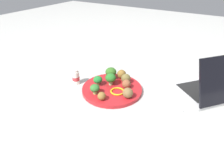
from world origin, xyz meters
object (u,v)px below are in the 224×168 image
at_px(meatball_center, 126,78).
at_px(broccoli_floret_back_left, 111,72).
at_px(pepper_ring_back_right, 117,91).
at_px(meatball_back_left, 128,93).
at_px(knife, 168,112).
at_px(plate, 112,89).
at_px(meatball_back_right, 122,74).
at_px(yogurt_bottle, 76,77).
at_px(broccoli_floret_front_right, 111,78).
at_px(laptop, 217,86).
at_px(broccoli_floret_center, 95,88).
at_px(meatball_mid_right, 126,84).
at_px(broccoli_floret_mid_left, 98,80).
at_px(napkin, 167,110).
at_px(meatball_far_rim, 102,96).
at_px(fork, 170,107).

bearing_deg(meatball_center, broccoli_floret_back_left, 179.57).
bearing_deg(pepper_ring_back_right, meatball_back_left, -11.94).
xyz_separation_m(broccoli_floret_back_left, knife, (0.33, -0.10, -0.04)).
xyz_separation_m(plate, meatball_back_right, (-0.01, 0.10, 0.03)).
xyz_separation_m(plate, yogurt_bottle, (-0.19, -0.04, 0.03)).
bearing_deg(plate, broccoli_floret_front_right, 134.42).
height_order(broccoli_floret_back_left, meatball_back_left, broccoli_floret_back_left).
height_order(meatball_back_left, pepper_ring_back_right, meatball_back_left).
xyz_separation_m(plate, laptop, (0.42, 0.23, 0.03)).
bearing_deg(plate, knife, -5.65).
bearing_deg(knife, yogurt_bottle, -178.90).
bearing_deg(broccoli_floret_center, meatball_mid_right, 50.63).
height_order(broccoli_floret_mid_left, meatball_back_right, same).
distance_m(broccoli_floret_mid_left, meatball_back_left, 0.17).
height_order(meatball_back_left, meatball_mid_right, meatball_back_left).
xyz_separation_m(broccoli_floret_center, napkin, (0.31, 0.07, -0.04)).
distance_m(meatball_far_rim, knife, 0.28).
distance_m(fork, laptop, 0.26).
relative_size(meatball_back_right, knife, 0.31).
height_order(meatball_center, meatball_far_rim, meatball_center).
bearing_deg(broccoli_floret_back_left, meatball_far_rim, -70.14).
height_order(meatball_back_left, laptop, laptop).
relative_size(meatball_center, laptop, 0.12).
relative_size(broccoli_floret_back_left, knife, 0.39).
relative_size(broccoli_floret_front_right, knife, 0.39).
height_order(plate, meatball_far_rim, meatball_far_rim).
bearing_deg(fork, plate, -178.34).
xyz_separation_m(broccoli_floret_front_right, pepper_ring_back_right, (0.06, -0.04, -0.03)).
xyz_separation_m(meatball_far_rim, pepper_ring_back_right, (0.03, 0.08, -0.01)).
height_order(plate, napkin, plate).
relative_size(meatball_back_left, fork, 0.38).
xyz_separation_m(broccoli_floret_mid_left, meatball_back_left, (0.17, -0.02, -0.00)).
bearing_deg(broccoli_floret_mid_left, napkin, 0.34).
xyz_separation_m(pepper_ring_back_right, fork, (0.24, 0.03, -0.01)).
height_order(meatball_back_left, fork, meatball_back_left).
bearing_deg(meatball_back_left, meatball_center, 121.78).
bearing_deg(knife, laptop, 61.50).
distance_m(meatball_center, laptop, 0.41).
bearing_deg(meatball_mid_right, napkin, -12.32).
height_order(meatball_center, napkin, meatball_center).
relative_size(meatball_far_rim, yogurt_bottle, 0.48).
relative_size(plate, meatball_far_rim, 7.88).
height_order(broccoli_floret_front_right, meatball_mid_right, broccoli_floret_front_right).
xyz_separation_m(meatball_mid_right, knife, (0.22, -0.06, -0.03)).
bearing_deg(meatball_mid_right, meatball_back_left, -58.08).
bearing_deg(broccoli_floret_mid_left, plate, 10.63).
bearing_deg(meatball_back_left, fork, 12.44).
relative_size(meatball_far_rim, fork, 0.29).
bearing_deg(broccoli_floret_back_left, fork, -11.56).
height_order(broccoli_floret_mid_left, napkin, broccoli_floret_mid_left).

